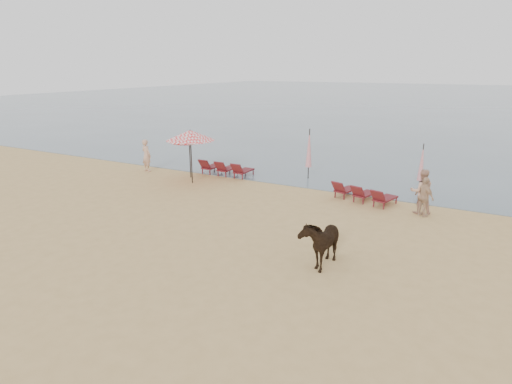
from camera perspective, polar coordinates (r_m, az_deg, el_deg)
ground at (r=12.80m, az=-10.88°, el=-10.34°), size 120.00×120.00×0.00m
sea at (r=89.23m, az=24.04°, el=11.36°), size 160.00×140.00×0.06m
lounger_cluster_left at (r=23.25m, az=-4.09°, el=3.21°), size 2.68×1.59×0.59m
lounger_cluster_right at (r=19.23m, az=14.07°, el=-0.15°), size 2.81×2.11×0.55m
umbrella_open_left_a at (r=21.50m, az=-8.75°, el=7.49°), size 2.38×2.38×2.71m
umbrella_open_left_b at (r=22.70m, az=-8.93°, el=7.41°), size 2.01×2.05×2.57m
umbrella_closed_left at (r=22.38m, az=7.09°, el=5.80°), size 0.32×0.32×2.64m
umbrella_closed_right at (r=21.28m, az=21.23°, el=3.69°), size 0.28×0.28×2.31m
cow at (r=12.87m, az=8.66°, el=-6.41°), size 0.84×1.78×1.49m
beachgoer_left at (r=24.80m, az=-14.40°, el=4.75°), size 0.75×0.58×1.81m
beachgoer_right_a at (r=18.25m, az=21.20°, el=0.07°), size 1.07×0.96×1.82m
beachgoer_right_b at (r=17.97m, az=21.53°, el=-0.61°), size 0.97×0.88×1.59m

